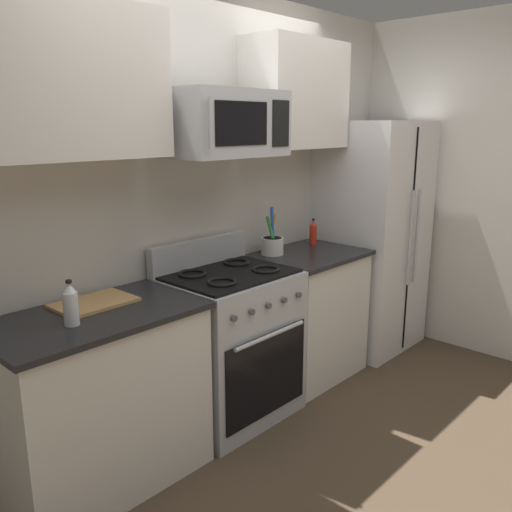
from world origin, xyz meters
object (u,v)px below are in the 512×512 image
range_oven (230,343)px  bottle_vinegar (71,305)px  microwave (224,124)px  cutting_board (94,303)px  refrigerator (371,237)px  bottle_hot_sauce (313,233)px  utensil_crock (272,245)px

range_oven → bottle_vinegar: bearing=-176.5°
microwave → cutting_board: bearing=173.6°
microwave → cutting_board: size_ratio=1.82×
refrigerator → bottle_vinegar: size_ratio=8.64×
microwave → bottle_hot_sauce: microwave is taller
range_oven → bottle_hot_sauce: (1.02, 0.15, 0.52)m
cutting_board → bottle_vinegar: 0.30m
range_oven → refrigerator: bearing=-0.6°
range_oven → utensil_crock: 0.78m
utensil_crock → range_oven: bearing=-164.3°
utensil_crock → bottle_vinegar: size_ratio=1.58×
microwave → utensil_crock: size_ratio=2.11×
range_oven → cutting_board: size_ratio=2.83×
refrigerator → bottle_hot_sauce: 0.59m
microwave → bottle_hot_sauce: size_ratio=3.60×
range_oven → utensil_crock: utensil_crock is taller
microwave → bottle_hot_sauce: 1.29m
range_oven → utensil_crock: size_ratio=3.28×
utensil_crock → bottle_vinegar: 1.63m
bottle_vinegar → bottle_hot_sauce: bearing=5.8°
utensil_crock → bottle_hot_sauce: 0.45m
range_oven → refrigerator: size_ratio=0.60×
refrigerator → bottle_hot_sauce: refrigerator is taller
refrigerator → bottle_hot_sauce: (-0.56, 0.16, 0.09)m
refrigerator → microwave: (-1.58, 0.04, 0.88)m
cutting_board → bottle_vinegar: bottle_vinegar is taller
microwave → cutting_board: microwave is taller
refrigerator → bottle_vinegar: (-2.63, -0.05, 0.10)m
refrigerator → utensil_crock: bearing=170.0°
range_oven → cutting_board: range_oven is taller
range_oven → refrigerator: (1.58, -0.02, 0.43)m
bottle_hot_sauce → refrigerator: bearing=-16.3°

